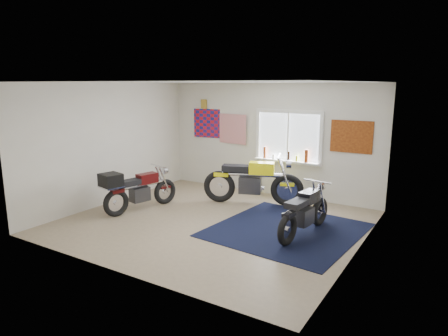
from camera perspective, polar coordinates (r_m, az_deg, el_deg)
The scene contains 10 objects.
ground at distance 7.92m, azimuth -1.53°, elevation -7.74°, with size 5.50×5.50×0.00m, color #9E896B.
room_shell at distance 7.53m, azimuth -1.60°, elevation 4.09°, with size 5.50×5.50×5.50m.
navy_rug at distance 7.60m, azimuth 8.89°, elevation -8.71°, with size 2.50×2.60×0.01m, color black.
window_assembly at distance 9.51m, azimuth 9.16°, elevation 3.93°, with size 1.66×0.17×1.26m.
oil_bottles at distance 9.47m, azimuth 9.32°, elevation 1.81°, with size 1.14×0.09×0.30m.
flag_display at distance 10.59m, azimuth -2.89°, elevation 9.11°, with size 1.60×0.10×1.17m.
triumph_poster at distance 9.05m, azimuth 17.75°, elevation 4.27°, with size 0.90×0.03×0.70m, color #A54C14.
yellow_triumph at distance 8.99m, azimuth 4.07°, elevation -2.04°, with size 2.18×0.98×1.14m.
black_chrome_bike at distance 7.32m, azimuth 11.42°, elevation -6.34°, with size 0.55×1.79×0.92m.
maroon_tourer at distance 8.65m, azimuth -12.55°, elevation -3.01°, with size 0.77×1.81×0.92m.
Camera 1 is at (4.09, -6.24, 2.66)m, focal length 32.00 mm.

